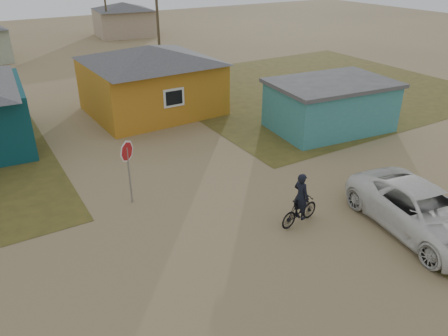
{
  "coord_description": "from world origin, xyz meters",
  "views": [
    {
      "loc": [
        -6.79,
        -9.61,
        8.63
      ],
      "look_at": [
        0.81,
        3.0,
        1.3
      ],
      "focal_mm": 35.0,
      "sensor_mm": 36.0,
      "label": 1
    }
  ],
  "objects": [
    {
      "name": "utility_pole_near",
      "position": [
        6.5,
        22.0,
        4.14
      ],
      "size": [
        1.4,
        0.2,
        8.0
      ],
      "color": "#4C412E",
      "rests_on": "ground"
    },
    {
      "name": "ground",
      "position": [
        0.0,
        0.0,
        0.0
      ],
      "size": [
        120.0,
        120.0,
        0.0
      ],
      "primitive_type": "plane",
      "color": "#907A53"
    },
    {
      "name": "grass_ne",
      "position": [
        14.0,
        13.0,
        0.01
      ],
      "size": [
        20.0,
        18.0,
        0.0
      ],
      "primitive_type": "cube",
      "color": "brown",
      "rests_on": "ground"
    },
    {
      "name": "house_beige_east",
      "position": [
        10.0,
        40.0,
        1.86
      ],
      "size": [
        6.95,
        6.05,
        3.6
      ],
      "color": "tan",
      "rests_on": "ground"
    },
    {
      "name": "cyclist",
      "position": [
        2.16,
        0.12,
        0.71
      ],
      "size": [
        1.79,
        0.73,
        1.96
      ],
      "color": "black",
      "rests_on": "ground"
    },
    {
      "name": "utility_pole_far",
      "position": [
        7.5,
        38.0,
        4.14
      ],
      "size": [
        1.4,
        0.2,
        8.0
      ],
      "color": "#4C412E",
      "rests_on": "ground"
    },
    {
      "name": "house_yellow",
      "position": [
        2.5,
        14.0,
        2.0
      ],
      "size": [
        7.72,
        6.76,
        3.9
      ],
      "color": "#B7771C",
      "rests_on": "ground"
    },
    {
      "name": "shed_turquoise",
      "position": [
        9.5,
        6.5,
        1.31
      ],
      "size": [
        6.71,
        4.93,
        2.6
      ],
      "color": "teal",
      "rests_on": "ground"
    },
    {
      "name": "stop_sign",
      "position": [
        -2.37,
        4.54,
        1.87
      ],
      "size": [
        0.81,
        0.26,
        2.56
      ],
      "color": "gray",
      "rests_on": "ground"
    },
    {
      "name": "vehicle",
      "position": [
        5.39,
        -2.4,
        0.79
      ],
      "size": [
        3.49,
        6.02,
        1.58
      ],
      "primitive_type": "imported",
      "rotation": [
        0.0,
        0.0,
        -0.16
      ],
      "color": "white",
      "rests_on": "ground"
    }
  ]
}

